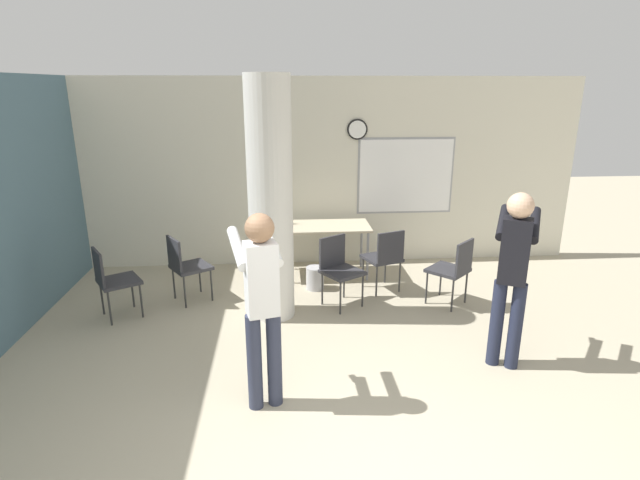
{
  "coord_description": "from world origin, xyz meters",
  "views": [
    {
      "loc": [
        -0.52,
        -2.42,
        2.67
      ],
      "look_at": [
        -0.14,
        2.5,
        1.14
      ],
      "focal_mm": 28.0,
      "sensor_mm": 36.0,
      "label": 1
    }
  ],
  "objects_px": {
    "folding_table": "(315,229)",
    "bottle_on_table": "(285,218)",
    "chair_table_right": "(385,255)",
    "chair_mid_room": "(453,267)",
    "chair_table_front": "(339,266)",
    "person_playing_front": "(261,296)",
    "chair_near_pillar": "(185,264)",
    "chair_by_left_wall": "(112,278)",
    "person_playing_side": "(513,267)"
  },
  "relations": [
    {
      "from": "chair_table_right",
      "to": "person_playing_front",
      "type": "relative_size",
      "value": 0.5
    },
    {
      "from": "bottle_on_table",
      "to": "person_playing_side",
      "type": "xyz_separation_m",
      "value": [
        2.12,
        -2.73,
        0.19
      ]
    },
    {
      "from": "person_playing_front",
      "to": "chair_table_front",
      "type": "bearing_deg",
      "value": 66.51
    },
    {
      "from": "folding_table",
      "to": "chair_table_front",
      "type": "relative_size",
      "value": 1.8
    },
    {
      "from": "chair_table_right",
      "to": "chair_mid_room",
      "type": "height_order",
      "value": "same"
    },
    {
      "from": "folding_table",
      "to": "person_playing_front",
      "type": "distance_m",
      "value": 3.16
    },
    {
      "from": "chair_table_right",
      "to": "chair_near_pillar",
      "type": "relative_size",
      "value": 1.0
    },
    {
      "from": "chair_table_front",
      "to": "person_playing_front",
      "type": "distance_m",
      "value": 2.26
    },
    {
      "from": "bottle_on_table",
      "to": "chair_by_left_wall",
      "type": "relative_size",
      "value": 0.28
    },
    {
      "from": "chair_table_right",
      "to": "chair_table_front",
      "type": "bearing_deg",
      "value": -151.48
    },
    {
      "from": "chair_table_front",
      "to": "person_playing_side",
      "type": "distance_m",
      "value": 2.2
    },
    {
      "from": "chair_by_left_wall",
      "to": "chair_near_pillar",
      "type": "height_order",
      "value": "same"
    },
    {
      "from": "bottle_on_table",
      "to": "chair_table_right",
      "type": "xyz_separation_m",
      "value": [
        1.3,
        -0.82,
        -0.33
      ]
    },
    {
      "from": "chair_table_right",
      "to": "chair_by_left_wall",
      "type": "bearing_deg",
      "value": -170.86
    },
    {
      "from": "chair_by_left_wall",
      "to": "chair_near_pillar",
      "type": "xyz_separation_m",
      "value": [
        0.77,
        0.42,
        0.0
      ]
    },
    {
      "from": "chair_near_pillar",
      "to": "bottle_on_table",
      "type": "bearing_deg",
      "value": 36.34
    },
    {
      "from": "folding_table",
      "to": "chair_near_pillar",
      "type": "distance_m",
      "value": 1.9
    },
    {
      "from": "person_playing_front",
      "to": "chair_mid_room",
      "type": "bearing_deg",
      "value": 39.28
    },
    {
      "from": "folding_table",
      "to": "chair_near_pillar",
      "type": "xyz_separation_m",
      "value": [
        -1.7,
        -0.82,
        -0.18
      ]
    },
    {
      "from": "person_playing_front",
      "to": "person_playing_side",
      "type": "relative_size",
      "value": 0.98
    },
    {
      "from": "folding_table",
      "to": "chair_by_left_wall",
      "type": "bearing_deg",
      "value": -153.44
    },
    {
      "from": "person_playing_front",
      "to": "chair_near_pillar",
      "type": "bearing_deg",
      "value": 114.98
    },
    {
      "from": "folding_table",
      "to": "bottle_on_table",
      "type": "distance_m",
      "value": 0.46
    },
    {
      "from": "chair_mid_room",
      "to": "chair_table_front",
      "type": "bearing_deg",
      "value": 174.2
    },
    {
      "from": "bottle_on_table",
      "to": "chair_mid_room",
      "type": "distance_m",
      "value": 2.47
    },
    {
      "from": "person_playing_front",
      "to": "chair_by_left_wall",
      "type": "bearing_deg",
      "value": 134.79
    },
    {
      "from": "folding_table",
      "to": "chair_table_front",
      "type": "xyz_separation_m",
      "value": [
        0.23,
        -1.05,
        -0.18
      ]
    },
    {
      "from": "folding_table",
      "to": "bottle_on_table",
      "type": "xyz_separation_m",
      "value": [
        -0.42,
        0.12,
        0.15
      ]
    },
    {
      "from": "chair_table_front",
      "to": "chair_table_right",
      "type": "bearing_deg",
      "value": 28.52
    },
    {
      "from": "chair_mid_room",
      "to": "chair_by_left_wall",
      "type": "distance_m",
      "value": 4.12
    },
    {
      "from": "chair_table_front",
      "to": "person_playing_side",
      "type": "relative_size",
      "value": 0.5
    },
    {
      "from": "bottle_on_table",
      "to": "chair_table_right",
      "type": "height_order",
      "value": "bottle_on_table"
    },
    {
      "from": "chair_table_right",
      "to": "person_playing_side",
      "type": "height_order",
      "value": "person_playing_side"
    },
    {
      "from": "person_playing_side",
      "to": "folding_table",
      "type": "bearing_deg",
      "value": 123.09
    },
    {
      "from": "chair_table_right",
      "to": "chair_near_pillar",
      "type": "distance_m",
      "value": 2.58
    },
    {
      "from": "bottle_on_table",
      "to": "chair_near_pillar",
      "type": "bearing_deg",
      "value": -143.66
    },
    {
      "from": "chair_table_right",
      "to": "chair_near_pillar",
      "type": "bearing_deg",
      "value": -177.29
    },
    {
      "from": "chair_table_right",
      "to": "person_playing_side",
      "type": "bearing_deg",
      "value": -66.79
    },
    {
      "from": "chair_near_pillar",
      "to": "chair_mid_room",
      "type": "bearing_deg",
      "value": -6.43
    },
    {
      "from": "chair_mid_room",
      "to": "person_playing_front",
      "type": "relative_size",
      "value": 0.5
    },
    {
      "from": "chair_table_front",
      "to": "chair_near_pillar",
      "type": "distance_m",
      "value": 1.94
    },
    {
      "from": "chair_table_front",
      "to": "bottle_on_table",
      "type": "bearing_deg",
      "value": 118.89
    },
    {
      "from": "folding_table",
      "to": "chair_table_right",
      "type": "bearing_deg",
      "value": -38.4
    },
    {
      "from": "bottle_on_table",
      "to": "chair_table_front",
      "type": "relative_size",
      "value": 0.28
    },
    {
      "from": "chair_table_front",
      "to": "person_playing_front",
      "type": "height_order",
      "value": "person_playing_front"
    },
    {
      "from": "chair_table_right",
      "to": "chair_table_front",
      "type": "xyz_separation_m",
      "value": [
        -0.65,
        -0.36,
        0.0
      ]
    },
    {
      "from": "folding_table",
      "to": "person_playing_side",
      "type": "relative_size",
      "value": 0.9
    },
    {
      "from": "chair_by_left_wall",
      "to": "person_playing_front",
      "type": "height_order",
      "value": "person_playing_front"
    },
    {
      "from": "chair_table_right",
      "to": "chair_by_left_wall",
      "type": "relative_size",
      "value": 1.0
    },
    {
      "from": "bottle_on_table",
      "to": "chair_table_right",
      "type": "bearing_deg",
      "value": -32.19
    }
  ]
}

